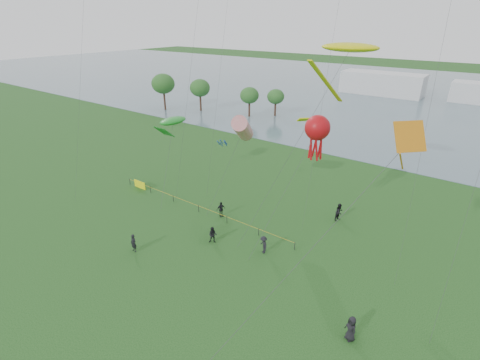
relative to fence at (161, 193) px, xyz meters
The scene contains 16 objects.
ground_plane 20.82m from the fence, 43.79° to the right, with size 400.00×400.00×0.00m, color #163E13.
lake 86.91m from the fence, 80.04° to the left, with size 400.00×120.00×0.08m, color slate.
pavilion_left 80.69m from the fence, 87.85° to the left, with size 22.00×8.00×6.00m, color silver.
trees 42.63m from the fence, 124.13° to the left, with size 28.57×14.87×8.30m.
fence is the anchor object (origin of this frame).
spectator_a 11.76m from the fence, 17.64° to the right, with size 0.82×0.64×1.68m, color black.
spectator_b 16.13m from the fence, ahead, with size 1.12×0.65×1.74m, color black.
spectator_c 8.80m from the fence, ahead, with size 1.03×0.43×1.75m, color black.
spectator_d 26.68m from the fence, 14.59° to the right, with size 0.93×0.61×1.90m, color black.
spectator_f 10.86m from the fence, 55.20° to the right, with size 0.65×0.42×1.77m, color black.
spectator_g 20.82m from the fence, 21.11° to the left, with size 0.95×0.74×1.96m, color black.
kite_stingray 25.90m from the fence, 18.12° to the left, with size 7.73×10.58×17.79m.
kite_windsock 13.28m from the fence, 23.30° to the left, with size 4.18×6.57×11.05m.
kite_creature 8.98m from the fence, 111.45° to the left, with size 5.05×8.61×8.54m.
kite_octopus 20.86m from the fence, 10.34° to the left, with size 3.49×8.17×12.06m.
kite_delta 30.55m from the fence, 15.25° to the right, with size 8.47×11.69×15.12m.
Camera 1 is at (14.66, -10.17, 19.57)m, focal length 26.00 mm.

